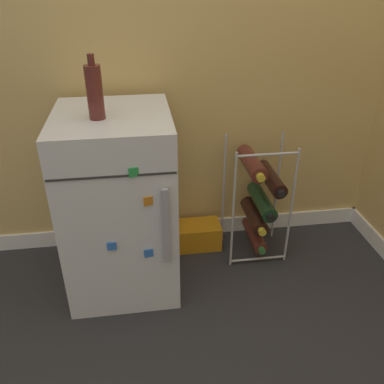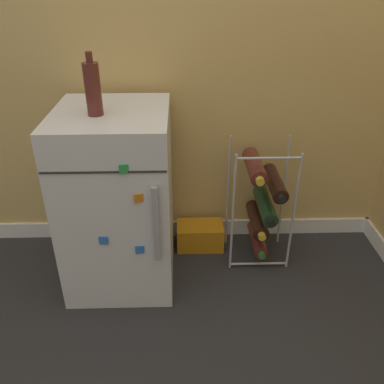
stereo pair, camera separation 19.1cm
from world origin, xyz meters
name	(u,v)px [view 1 (the left image)]	position (x,y,z in m)	size (l,w,h in m)	color
ground_plane	(224,302)	(0.00, 0.00, 0.00)	(14.00, 14.00, 0.00)	#28282B
mini_fridge	(120,203)	(-0.44, 0.25, 0.42)	(0.48, 0.55, 0.83)	silver
wine_rack	(259,198)	(0.24, 0.36, 0.32)	(0.30, 0.31, 0.63)	#B2B2B7
soda_box	(197,235)	(-0.06, 0.45, 0.07)	(0.25, 0.15, 0.14)	orange
fridge_top_bottle	(95,92)	(-0.49, 0.20, 0.94)	(0.06, 0.06, 0.24)	#56231E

